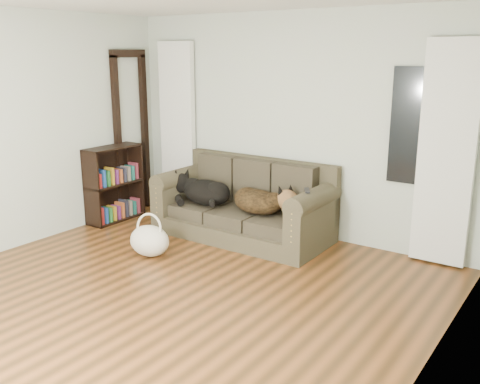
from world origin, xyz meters
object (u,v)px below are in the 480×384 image
Objects in this scene: tote_bag at (150,242)px; bookshelf at (114,183)px; dog_black_lab at (203,193)px; dog_shepherd at (261,201)px; sofa at (242,200)px.

tote_bag is 0.48× the size of bookshelf.
dog_black_lab is 0.72× the size of bookshelf.
tote_bag is at bearing 68.05° from dog_shepherd.
sofa is at bearing 10.22° from bookshelf.
dog_shepherd is at bearing 19.13° from dog_black_lab.
dog_black_lab is 1.06m from tote_bag.
sofa is 0.29m from dog_shepherd.
dog_black_lab reaches higher than tote_bag.
bookshelf reaches higher than dog_shepherd.
sofa is at bearing 7.54° from dog_shepherd.
bookshelf reaches higher than tote_bag.
sofa is 1.21m from tote_bag.
dog_shepherd is at bearing 54.10° from tote_bag.
sofa reaches higher than dog_black_lab.
dog_shepherd is 2.06m from bookshelf.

